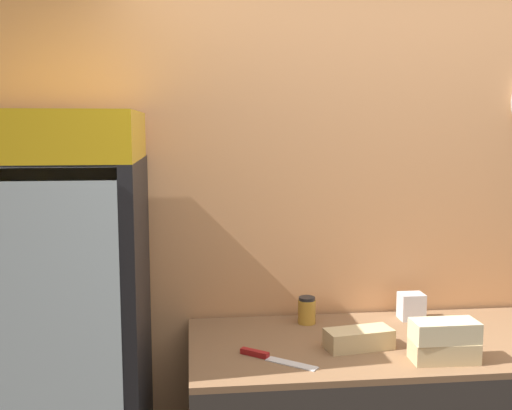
# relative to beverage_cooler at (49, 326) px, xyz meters

# --- Properties ---
(wall_back) EXTENTS (5.20, 0.10, 2.70)m
(wall_back) POSITION_rel_beverage_cooler_xyz_m (1.50, 0.36, 0.33)
(wall_back) COLOR tan
(wall_back) RESTS_ON ground_plane
(beverage_cooler) EXTENTS (0.76, 0.72, 1.87)m
(beverage_cooler) POSITION_rel_beverage_cooler_xyz_m (0.00, 0.00, 0.00)
(beverage_cooler) COLOR black
(beverage_cooler) RESTS_ON ground_plane
(sandwich_stack_bottom) EXTENTS (0.25, 0.13, 0.08)m
(sandwich_stack_bottom) POSITION_rel_beverage_cooler_xyz_m (1.50, -0.30, -0.05)
(sandwich_stack_bottom) COLOR tan
(sandwich_stack_bottom) RESTS_ON prep_counter
(sandwich_stack_middle) EXTENTS (0.25, 0.12, 0.08)m
(sandwich_stack_middle) POSITION_rel_beverage_cooler_xyz_m (1.50, -0.30, 0.03)
(sandwich_stack_middle) COLOR beige
(sandwich_stack_middle) RESTS_ON sandwich_stack_bottom
(sandwich_flat_right) EXTENTS (0.28, 0.16, 0.08)m
(sandwich_flat_right) POSITION_rel_beverage_cooler_xyz_m (1.22, -0.14, -0.05)
(sandwich_flat_right) COLOR tan
(sandwich_flat_right) RESTS_ON prep_counter
(chefs_knife) EXTENTS (0.28, 0.22, 0.02)m
(chefs_knife) POSITION_rel_beverage_cooler_xyz_m (0.85, -0.20, -0.08)
(chefs_knife) COLOR silver
(chefs_knife) RESTS_ON prep_counter
(condiment_jar) EXTENTS (0.08, 0.08, 0.12)m
(condiment_jar) POSITION_rel_beverage_cooler_xyz_m (1.08, 0.19, -0.03)
(condiment_jar) COLOR gold
(condiment_jar) RESTS_ON prep_counter
(napkin_dispenser) EXTENTS (0.11, 0.09, 0.12)m
(napkin_dispenser) POSITION_rel_beverage_cooler_xyz_m (1.57, 0.19, -0.03)
(napkin_dispenser) COLOR silver
(napkin_dispenser) RESTS_ON prep_counter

